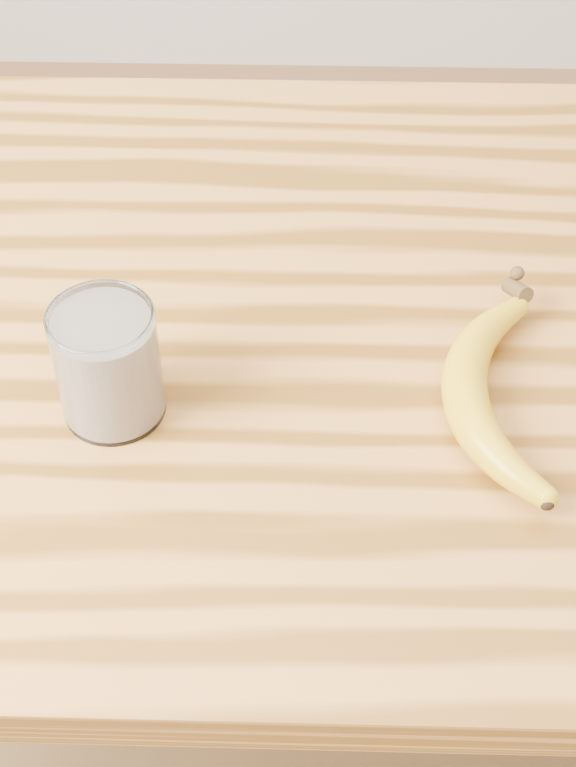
{
  "coord_description": "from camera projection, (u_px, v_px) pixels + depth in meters",
  "views": [
    {
      "loc": [
        0.05,
        -0.72,
        1.56
      ],
      "look_at": [
        0.04,
        -0.12,
        0.93
      ],
      "focal_mm": 50.0,
      "sensor_mm": 36.0,
      "label": 1
    }
  ],
  "objects": [
    {
      "name": "table",
      "position": [
        253.0,
        405.0,
        1.07
      ],
      "size": [
        1.2,
        0.8,
        0.9
      ],
      "color": "#B6752F",
      "rests_on": "ground"
    },
    {
      "name": "smoothie_glass",
      "position": [
        108.0,
        365.0,
        0.86
      ],
      "size": [
        0.09,
        0.09,
        0.11
      ],
      "color": "white",
      "rests_on": "table"
    },
    {
      "name": "banana",
      "position": [
        463.0,
        392.0,
        0.88
      ],
      "size": [
        0.12,
        0.32,
        0.04
      ],
      "primitive_type": null,
      "rotation": [
        0.0,
        0.0,
        -0.02
      ],
      "color": "gold",
      "rests_on": "table"
    }
  ]
}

